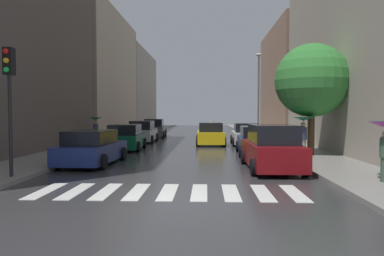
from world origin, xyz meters
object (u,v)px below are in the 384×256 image
object	(u,v)px
parked_car_right_second	(257,141)
parked_car_right_third	(245,135)
traffic_light_left_corner	(9,83)
parked_car_left_nearest	(92,148)
parked_car_left_fourth	(154,128)
pedestrian_near_tree	(303,126)
pedestrian_foreground	(96,124)
lamp_post_right	(259,90)
parked_car_right_nearest	(272,149)
taxi_midroad	(210,134)
parked_car_left_third	(143,132)
street_tree_right	(312,81)
parked_car_left_second	(126,138)

from	to	relation	value
parked_car_right_second	parked_car_right_third	world-z (taller)	parked_car_right_third
traffic_light_left_corner	parked_car_right_second	bearing A→B (deg)	40.67
parked_car_left_nearest	parked_car_left_fourth	world-z (taller)	parked_car_left_fourth
pedestrian_near_tree	parked_car_left_nearest	bearing A→B (deg)	-126.20
pedestrian_foreground	traffic_light_left_corner	bearing A→B (deg)	-23.98
parked_car_right_third	lamp_post_right	distance (m)	6.26
parked_car_right_second	traffic_light_left_corner	distance (m)	12.57
parked_car_right_nearest	lamp_post_right	world-z (taller)	lamp_post_right
pedestrian_foreground	lamp_post_right	xyz separation A→B (m)	(12.41, 5.43, 2.81)
parked_car_right_third	taxi_midroad	bearing A→B (deg)	89.36
taxi_midroad	pedestrian_foreground	world-z (taller)	pedestrian_foreground
traffic_light_left_corner	parked_car_left_nearest	bearing A→B (deg)	69.46
parked_car_left_third	parked_car_right_nearest	world-z (taller)	parked_car_right_nearest
parked_car_left_nearest	taxi_midroad	bearing A→B (deg)	-25.49
parked_car_left_nearest	street_tree_right	distance (m)	11.52
pedestrian_foreground	street_tree_right	world-z (taller)	street_tree_right
parked_car_right_nearest	parked_car_right_third	xyz separation A→B (m)	(0.18, 11.17, -0.10)
taxi_midroad	parked_car_right_second	bearing A→B (deg)	-158.64
parked_car_left_fourth	parked_car_right_nearest	bearing A→B (deg)	-161.53
parked_car_left_fourth	parked_car_right_second	xyz separation A→B (m)	(7.87, -14.65, -0.08)
street_tree_right	parked_car_left_fourth	bearing A→B (deg)	124.25
parked_car_left_nearest	parked_car_left_third	xyz separation A→B (m)	(0.00, 12.32, 0.07)
parked_car_right_second	pedestrian_near_tree	size ratio (longest dim) A/B	2.23
parked_car_left_second	parked_car_right_second	bearing A→B (deg)	-107.52
traffic_light_left_corner	street_tree_right	bearing A→B (deg)	30.74
pedestrian_foreground	lamp_post_right	world-z (taller)	lamp_post_right
parked_car_right_second	parked_car_left_second	bearing A→B (deg)	76.22
lamp_post_right	parked_car_left_third	bearing A→B (deg)	-164.61
traffic_light_left_corner	lamp_post_right	size ratio (longest dim) A/B	0.59
taxi_midroad	parked_car_left_fourth	bearing A→B (deg)	30.80
parked_car_left_nearest	traffic_light_left_corner	xyz separation A→B (m)	(-1.46, -3.91, 2.56)
parked_car_left_second	parked_car_right_nearest	size ratio (longest dim) A/B	0.89
street_tree_right	lamp_post_right	xyz separation A→B (m)	(-1.03, 11.70, 0.34)
lamp_post_right	parked_car_right_third	bearing A→B (deg)	-108.54
taxi_midroad	pedestrian_near_tree	world-z (taller)	pedestrian_near_tree
pedestrian_foreground	taxi_midroad	bearing A→B (deg)	64.35
parked_car_left_nearest	pedestrian_near_tree	size ratio (longest dim) A/B	2.29
parked_car_left_second	parked_car_right_nearest	bearing A→B (deg)	-135.94
parked_car_left_second	pedestrian_near_tree	distance (m)	10.65
parked_car_left_nearest	parked_car_left_fourth	bearing A→B (deg)	2.42
parked_car_right_second	pedestrian_foreground	size ratio (longest dim) A/B	2.34
parked_car_right_nearest	street_tree_right	world-z (taller)	street_tree_right
parked_car_left_fourth	street_tree_right	distance (m)	19.03
parked_car_right_third	pedestrian_near_tree	size ratio (longest dim) A/B	2.10
parked_car_left_nearest	taxi_midroad	size ratio (longest dim) A/B	1.01
parked_car_right_nearest	parked_car_right_second	size ratio (longest dim) A/B	1.07
parked_car_left_third	pedestrian_foreground	world-z (taller)	pedestrian_foreground
parked_car_right_nearest	parked_car_right_second	bearing A→B (deg)	-2.51
pedestrian_foreground	parked_car_left_third	bearing A→B (deg)	104.25
taxi_midroad	pedestrian_near_tree	size ratio (longest dim) A/B	2.26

